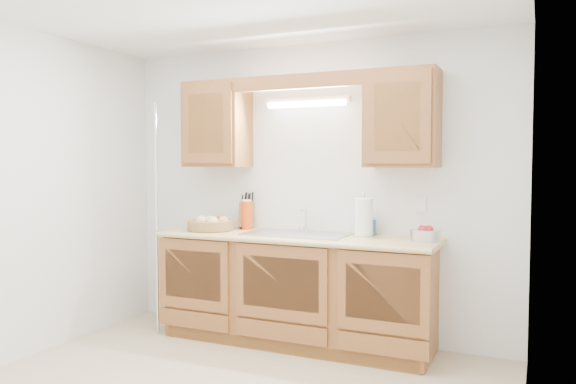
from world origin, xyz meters
The scene contains 17 objects.
room centered at (0.00, 0.00, 1.25)m, with size 3.52×3.50×2.50m.
base_cabinets centered at (0.00, 1.20, 0.44)m, with size 2.20×0.60×0.86m, color brown.
countertop centered at (0.00, 1.19, 0.88)m, with size 2.30×0.63×0.04m, color tan.
upper_cabinet_left centered at (-0.83, 1.33, 1.83)m, with size 0.55×0.33×0.75m, color brown.
upper_cabinet_right centered at (0.83, 1.33, 1.83)m, with size 0.55×0.33×0.75m, color brown.
valance centered at (0.00, 1.19, 2.14)m, with size 2.20×0.05×0.12m, color brown.
fluorescent_fixture centered at (0.00, 1.42, 2.00)m, with size 0.76×0.08×0.08m.
sink centered at (0.00, 1.21, 0.83)m, with size 0.84×0.46×0.36m.
wire_shelf_pole centered at (-1.20, 0.94, 1.00)m, with size 0.03×0.03×2.00m, color silver.
outlet_plate centered at (0.95, 1.49, 1.15)m, with size 0.08×0.01×0.12m, color white.
fruit_basket centered at (-0.80, 1.16, 0.96)m, with size 0.46×0.46×0.12m.
knife_block centered at (-0.58, 1.42, 1.02)m, with size 0.16×0.22×0.34m.
orange_canister centered at (-0.54, 1.34, 1.03)m, with size 0.10×0.10×0.26m.
soap_bottle centered at (0.54, 1.44, 0.99)m, with size 0.08×0.08×0.18m, color blue.
sponge centered at (0.54, 1.44, 0.91)m, with size 0.11×0.09×0.02m.
paper_towel centered at (0.54, 1.29, 1.05)m, with size 0.19×0.19×0.36m.
apple_bowl centered at (1.03, 1.25, 0.95)m, with size 0.23×0.23×0.12m.
Camera 1 is at (1.81, -2.99, 1.49)m, focal length 35.00 mm.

